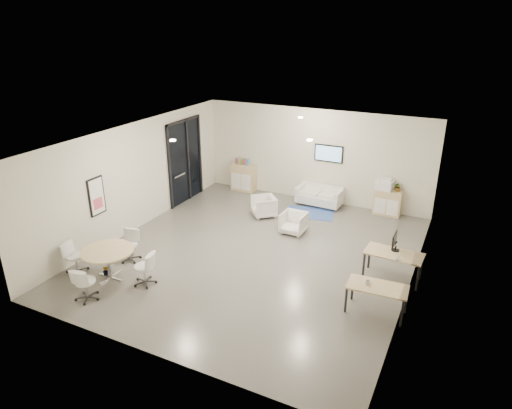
{
  "coord_description": "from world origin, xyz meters",
  "views": [
    {
      "loc": [
        4.85,
        -9.88,
        5.93
      ],
      "look_at": [
        -0.22,
        0.4,
        1.26
      ],
      "focal_mm": 32.0,
      "sensor_mm": 36.0,
      "label": 1
    }
  ],
  "objects_px": {
    "round_table": "(108,253)",
    "armchair_left": "(264,205)",
    "armchair_right": "(293,222)",
    "desk_rear": "(394,256)",
    "sideboard_left": "(243,178)",
    "desk_front": "(377,289)",
    "sideboard_right": "(387,202)",
    "loveseat": "(320,196)"
  },
  "relations": [
    {
      "from": "sideboard_left",
      "to": "desk_front",
      "type": "xyz_separation_m",
      "value": [
        6.13,
        -5.52,
        0.1
      ]
    },
    {
      "from": "armchair_right",
      "to": "desk_front",
      "type": "bearing_deg",
      "value": -42.34
    },
    {
      "from": "sideboard_right",
      "to": "loveseat",
      "type": "xyz_separation_m",
      "value": [
        -2.24,
        -0.15,
        -0.12
      ]
    },
    {
      "from": "armchair_right",
      "to": "desk_rear",
      "type": "xyz_separation_m",
      "value": [
        3.14,
        -1.35,
        0.28
      ]
    },
    {
      "from": "desk_rear",
      "to": "desk_front",
      "type": "xyz_separation_m",
      "value": [
        -0.04,
        -1.57,
        -0.04
      ]
    },
    {
      "from": "sideboard_left",
      "to": "sideboard_right",
      "type": "relative_size",
      "value": 1.15
    },
    {
      "from": "armchair_left",
      "to": "desk_rear",
      "type": "distance_m",
      "value": 4.95
    },
    {
      "from": "sideboard_right",
      "to": "armchair_left",
      "type": "xyz_separation_m",
      "value": [
        -3.55,
        -1.86,
        -0.06
      ]
    },
    {
      "from": "armchair_right",
      "to": "desk_rear",
      "type": "height_order",
      "value": "desk_rear"
    },
    {
      "from": "loveseat",
      "to": "armchair_left",
      "type": "distance_m",
      "value": 2.16
    },
    {
      "from": "sideboard_right",
      "to": "desk_front",
      "type": "relative_size",
      "value": 0.66
    },
    {
      "from": "sideboard_right",
      "to": "round_table",
      "type": "height_order",
      "value": "sideboard_right"
    },
    {
      "from": "sideboard_right",
      "to": "round_table",
      "type": "distance_m",
      "value": 8.78
    },
    {
      "from": "loveseat",
      "to": "round_table",
      "type": "relative_size",
      "value": 1.23
    },
    {
      "from": "sideboard_left",
      "to": "loveseat",
      "type": "relative_size",
      "value": 0.64
    },
    {
      "from": "armchair_left",
      "to": "armchair_right",
      "type": "relative_size",
      "value": 1.03
    },
    {
      "from": "sideboard_right",
      "to": "armchair_left",
      "type": "relative_size",
      "value": 1.18
    },
    {
      "from": "round_table",
      "to": "sideboard_left",
      "type": "bearing_deg",
      "value": 89.59
    },
    {
      "from": "sideboard_left",
      "to": "round_table",
      "type": "xyz_separation_m",
      "value": [
        -0.05,
        -6.97,
        0.19
      ]
    },
    {
      "from": "sideboard_left",
      "to": "sideboard_right",
      "type": "distance_m",
      "value": 5.25
    },
    {
      "from": "loveseat",
      "to": "round_table",
      "type": "height_order",
      "value": "round_table"
    },
    {
      "from": "sideboard_right",
      "to": "desk_rear",
      "type": "relative_size",
      "value": 0.62
    },
    {
      "from": "armchair_left",
      "to": "desk_rear",
      "type": "xyz_separation_m",
      "value": [
        4.47,
        -2.11,
        0.27
      ]
    },
    {
      "from": "loveseat",
      "to": "round_table",
      "type": "xyz_separation_m",
      "value": [
        -3.06,
        -6.84,
        0.38
      ]
    },
    {
      "from": "armchair_left",
      "to": "sideboard_left",
      "type": "bearing_deg",
      "value": -178.66
    },
    {
      "from": "armchair_right",
      "to": "round_table",
      "type": "height_order",
      "value": "round_table"
    },
    {
      "from": "sideboard_left",
      "to": "armchair_right",
      "type": "height_order",
      "value": "sideboard_left"
    },
    {
      "from": "loveseat",
      "to": "desk_front",
      "type": "xyz_separation_m",
      "value": [
        3.11,
        -5.39,
        0.28
      ]
    },
    {
      "from": "desk_rear",
      "to": "round_table",
      "type": "bearing_deg",
      "value": -151.34
    },
    {
      "from": "loveseat",
      "to": "armchair_left",
      "type": "bearing_deg",
      "value": -124.81
    },
    {
      "from": "desk_front",
      "to": "round_table",
      "type": "bearing_deg",
      "value": -170.18
    },
    {
      "from": "round_table",
      "to": "armchair_left",
      "type": "bearing_deg",
      "value": 71.15
    },
    {
      "from": "armchair_right",
      "to": "sideboard_right",
      "type": "bearing_deg",
      "value": 50.76
    },
    {
      "from": "desk_front",
      "to": "round_table",
      "type": "height_order",
      "value": "round_table"
    },
    {
      "from": "sideboard_left",
      "to": "round_table",
      "type": "relative_size",
      "value": 0.78
    },
    {
      "from": "loveseat",
      "to": "desk_rear",
      "type": "xyz_separation_m",
      "value": [
        3.16,
        -3.82,
        0.33
      ]
    },
    {
      "from": "loveseat",
      "to": "desk_front",
      "type": "distance_m",
      "value": 6.23
    },
    {
      "from": "sideboard_left",
      "to": "sideboard_right",
      "type": "bearing_deg",
      "value": 0.21
    },
    {
      "from": "sideboard_left",
      "to": "sideboard_right",
      "type": "xyz_separation_m",
      "value": [
        5.25,
        0.02,
        -0.07
      ]
    },
    {
      "from": "armchair_left",
      "to": "desk_rear",
      "type": "relative_size",
      "value": 0.52
    },
    {
      "from": "desk_front",
      "to": "round_table",
      "type": "relative_size",
      "value": 1.03
    },
    {
      "from": "sideboard_right",
      "to": "armchair_right",
      "type": "xyz_separation_m",
      "value": [
        -2.22,
        -2.61,
        -0.07
      ]
    }
  ]
}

